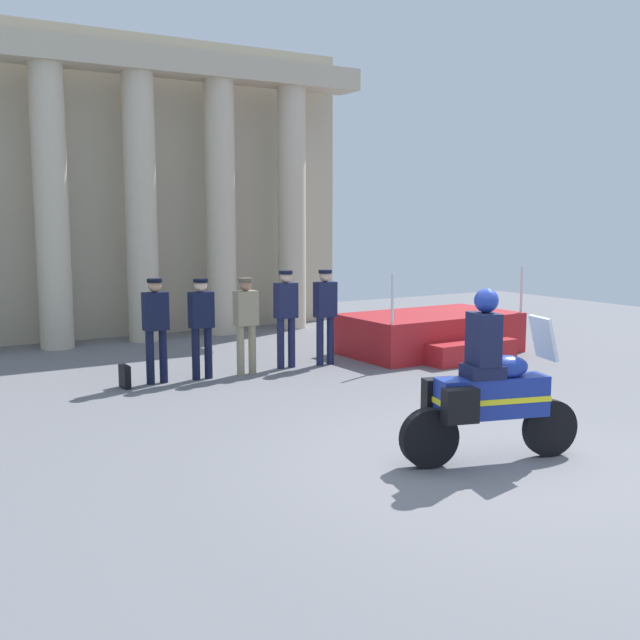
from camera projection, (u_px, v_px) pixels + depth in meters
ground_plane at (489, 462)px, 8.40m from camera, size 28.00×28.00×0.00m
colonnade_backdrop at (132, 179)px, 16.55m from camera, size 10.57×1.51×6.55m
reviewing_stand at (432, 334)px, 14.98m from camera, size 3.30×2.38×1.68m
officer_in_row_0 at (156, 322)px, 12.21m from camera, size 0.38×0.24×1.68m
officer_in_row_1 at (201, 320)px, 12.55m from camera, size 0.38×0.24×1.65m
officer_in_row_2 at (246, 318)px, 12.93m from camera, size 0.38×0.24×1.63m
officer_in_row_3 at (286, 311)px, 13.47m from camera, size 0.38×0.24×1.71m
officer_in_row_4 at (325, 309)px, 13.76m from camera, size 0.38×0.24×1.71m
motorcycle_with_rider at (486, 391)px, 8.31m from camera, size 2.04×0.91×1.90m
briefcase_on_ground at (125, 377)px, 12.00m from camera, size 0.10×0.32×0.36m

